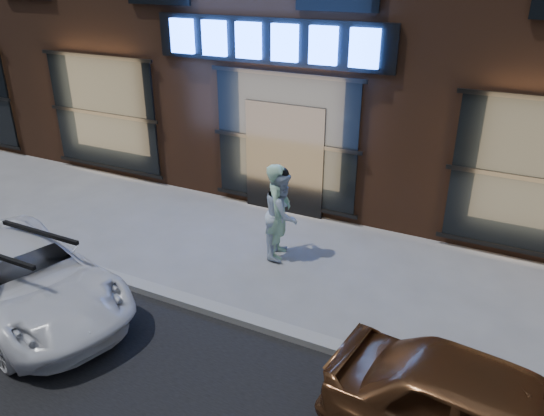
{
  "coord_description": "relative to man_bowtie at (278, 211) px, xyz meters",
  "views": [
    {
      "loc": [
        4.54,
        -5.74,
        5.0
      ],
      "look_at": [
        0.86,
        1.6,
        1.2
      ],
      "focal_mm": 35.0,
      "sensor_mm": 36.0,
      "label": 1
    }
  ],
  "objects": [
    {
      "name": "white_suv",
      "position": [
        -2.74,
        -3.3,
        -0.34
      ],
      "size": [
        4.43,
        2.96,
        1.13
      ],
      "primitive_type": "imported",
      "rotation": [
        0.0,
        0.0,
        1.28
      ],
      "color": "white",
      "rests_on": "ground"
    },
    {
      "name": "ground",
      "position": [
        -0.74,
        -2.1,
        -0.9
      ],
      "size": [
        90.0,
        90.0,
        0.0
      ],
      "primitive_type": "plane",
      "color": "slate",
      "rests_on": "ground"
    },
    {
      "name": "curb",
      "position": [
        -0.74,
        -2.1,
        -0.84
      ],
      "size": [
        60.0,
        0.25,
        0.12
      ],
      "primitive_type": "cube",
      "color": "gray",
      "rests_on": "ground"
    },
    {
      "name": "man_cap",
      "position": [
        0.05,
        0.05,
        -0.07
      ],
      "size": [
        0.79,
        0.93,
        1.67
      ],
      "primitive_type": "imported",
      "rotation": [
        0.0,
        0.0,
        1.78
      ],
      "color": "silver",
      "rests_on": "ground"
    },
    {
      "name": "man_bowtie",
      "position": [
        0.0,
        0.0,
        0.0
      ],
      "size": [
        0.58,
        0.74,
        1.81
      ],
      "primitive_type": "imported",
      "rotation": [
        0.0,
        0.0,
        1.82
      ],
      "color": "#9DCFAD",
      "rests_on": "ground"
    }
  ]
}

